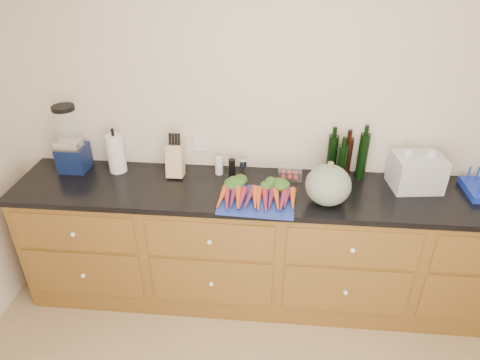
# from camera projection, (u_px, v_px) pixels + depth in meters

# --- Properties ---
(wall_back) EXTENTS (4.10, 0.05, 2.60)m
(wall_back) POSITION_uv_depth(u_px,v_px,m) (285.00, 121.00, 2.95)
(wall_back) COLOR beige
(wall_back) RESTS_ON ground
(cabinets) EXTENTS (3.60, 0.64, 0.90)m
(cabinets) POSITION_uv_depth(u_px,v_px,m) (279.00, 248.00, 3.09)
(cabinets) COLOR brown
(cabinets) RESTS_ON ground
(countertop) EXTENTS (3.64, 0.62, 0.04)m
(countertop) POSITION_uv_depth(u_px,v_px,m) (282.00, 192.00, 2.86)
(countertop) COLOR black
(countertop) RESTS_ON cabinets
(cutting_board) EXTENTS (0.49, 0.38, 0.01)m
(cutting_board) POSITION_uv_depth(u_px,v_px,m) (257.00, 201.00, 2.72)
(cutting_board) COLOR #1D3497
(cutting_board) RESTS_ON countertop
(carrots) EXTENTS (0.50, 0.34, 0.07)m
(carrots) POSITION_uv_depth(u_px,v_px,m) (257.00, 193.00, 2.74)
(carrots) COLOR #D65519
(carrots) RESTS_ON cutting_board
(squash) EXTENTS (0.28, 0.28, 0.26)m
(squash) POSITION_uv_depth(u_px,v_px,m) (328.00, 185.00, 2.65)
(squash) COLOR slate
(squash) RESTS_ON countertop
(blender_appliance) EXTENTS (0.19, 0.19, 0.48)m
(blender_appliance) POSITION_uv_depth(u_px,v_px,m) (70.00, 143.00, 2.99)
(blender_appliance) COLOR #0E1942
(blender_appliance) RESTS_ON countertop
(paper_towel) EXTENTS (0.12, 0.12, 0.28)m
(paper_towel) POSITION_uv_depth(u_px,v_px,m) (116.00, 153.00, 3.01)
(paper_towel) COLOR white
(paper_towel) RESTS_ON countertop
(knife_block) EXTENTS (0.11, 0.11, 0.23)m
(knife_block) POSITION_uv_depth(u_px,v_px,m) (175.00, 160.00, 2.97)
(knife_block) COLOR tan
(knife_block) RESTS_ON countertop
(grinder_salt) EXTENTS (0.06, 0.06, 0.13)m
(grinder_salt) POSITION_uv_depth(u_px,v_px,m) (219.00, 166.00, 3.01)
(grinder_salt) COLOR silver
(grinder_salt) RESTS_ON countertop
(grinder_pepper) EXTENTS (0.05, 0.05, 0.12)m
(grinder_pepper) POSITION_uv_depth(u_px,v_px,m) (232.00, 167.00, 3.00)
(grinder_pepper) COLOR black
(grinder_pepper) RESTS_ON countertop
(canister_chrome) EXTENTS (0.05, 0.05, 0.12)m
(canister_chrome) POSITION_uv_depth(u_px,v_px,m) (243.00, 168.00, 3.00)
(canister_chrome) COLOR silver
(canister_chrome) RESTS_ON countertop
(tomato_box) EXTENTS (0.16, 0.13, 0.08)m
(tomato_box) POSITION_uv_depth(u_px,v_px,m) (290.00, 173.00, 2.97)
(tomato_box) COLOR white
(tomato_box) RESTS_ON countertop
(bottles) EXTENTS (0.27, 0.14, 0.33)m
(bottles) POSITION_uv_depth(u_px,v_px,m) (346.00, 158.00, 2.92)
(bottles) COLOR black
(bottles) RESTS_ON countertop
(grocery_bag) EXTENTS (0.34, 0.29, 0.23)m
(grocery_bag) POSITION_uv_depth(u_px,v_px,m) (416.00, 172.00, 2.83)
(grocery_bag) COLOR silver
(grocery_bag) RESTS_ON countertop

